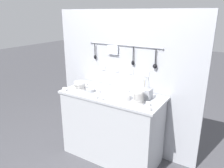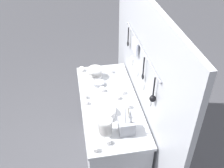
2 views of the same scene
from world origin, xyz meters
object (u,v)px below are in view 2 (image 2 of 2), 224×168
at_px(cup_back_left, 128,106).
at_px(cutlery_caddy, 126,126).
at_px(cup_by_caddy, 85,96).
at_px(cup_edge_far, 123,91).
at_px(bowl_stack_wide_centre, 105,127).
at_px(cup_front_left, 82,69).
at_px(cup_back_right, 108,141).
at_px(cup_front_right, 102,89).
at_px(steel_mixing_bowl, 99,83).
at_px(cup_beside_plates, 117,97).
at_px(cup_centre, 95,149).
at_px(plate_stack, 103,111).
at_px(cup_edge_near, 85,102).
at_px(cup_mid_row, 111,71).
at_px(bowl_stack_back_corner, 95,73).

bearing_deg(cup_back_left, cutlery_caddy, -15.97).
bearing_deg(cup_by_caddy, cup_edge_far, 91.21).
bearing_deg(bowl_stack_wide_centre, cup_back_left, 137.06).
xyz_separation_m(cutlery_caddy, cup_front_left, (-1.03, -0.31, -0.04)).
relative_size(cup_back_right, cup_front_right, 1.00).
height_order(steel_mixing_bowl, cup_edge_far, cup_edge_far).
relative_size(steel_mixing_bowl, cup_front_right, 2.44).
xyz_separation_m(bowl_stack_wide_centre, cup_by_caddy, (-0.52, -0.13, -0.06)).
bearing_deg(cup_front_right, cup_beside_plates, 42.90).
bearing_deg(cutlery_caddy, cup_beside_plates, 178.81).
bearing_deg(cup_centre, cup_front_right, 167.76).
relative_size(cup_back_left, cup_centre, 1.00).
bearing_deg(plate_stack, cup_edge_near, -138.90).
xyz_separation_m(cup_edge_near, cup_edge_far, (-0.10, 0.40, 0.00)).
bearing_deg(cup_by_caddy, bowl_stack_wide_centre, 14.60).
height_order(cutlery_caddy, cup_edge_far, cutlery_caddy).
bearing_deg(cup_front_right, cup_back_right, -4.32).
relative_size(cutlery_caddy, cup_back_right, 5.64).
distance_m(cup_edge_near, cup_centre, 0.60).
height_order(cup_by_caddy, cup_centre, same).
bearing_deg(cup_centre, cup_by_caddy, -178.02).
bearing_deg(cup_mid_row, cup_centre, -16.21).
bearing_deg(cup_front_left, cup_mid_row, 73.86).
distance_m(cup_front_left, cup_edge_near, 0.60).
height_order(plate_stack, cup_mid_row, plate_stack).
relative_size(plate_stack, cup_by_caddy, 4.67).
distance_m(cup_back_right, cup_front_right, 0.72).
bearing_deg(cup_edge_near, cup_by_caddy, 180.00).
bearing_deg(plate_stack, cup_beside_plates, 139.52).
height_order(bowl_stack_back_corner, cup_back_left, bowl_stack_back_corner).
relative_size(bowl_stack_wide_centre, cup_front_left, 3.25).
bearing_deg(steel_mixing_bowl, cup_front_right, 8.30).
xyz_separation_m(cup_front_left, cup_centre, (1.20, 0.01, 0.00)).
distance_m(cup_edge_near, cup_edge_far, 0.41).
distance_m(plate_stack, cutlery_caddy, 0.30).
bearing_deg(cup_beside_plates, cup_back_left, 25.79).
distance_m(steel_mixing_bowl, cup_front_right, 0.12).
xyz_separation_m(cup_front_right, cup_back_left, (0.31, 0.21, 0.00)).
bearing_deg(bowl_stack_back_corner, plate_stack, 0.12).
xyz_separation_m(bowl_stack_back_corner, cup_back_right, (0.99, -0.01, -0.03)).
bearing_deg(bowl_stack_back_corner, cup_mid_row, 105.52).
xyz_separation_m(cup_front_right, cup_edge_near, (0.18, -0.19, 0.00)).
xyz_separation_m(bowl_stack_back_corner, cutlery_caddy, (0.88, 0.17, 0.01)).
bearing_deg(cup_back_left, cup_back_right, -33.28).
height_order(cutlery_caddy, cup_edge_near, cutlery_caddy).
xyz_separation_m(bowl_stack_back_corner, cup_mid_row, (-0.05, 0.19, -0.03)).
bearing_deg(steel_mixing_bowl, cup_edge_near, -30.99).
distance_m(cup_beside_plates, cup_edge_far, 0.10).
bearing_deg(cup_front_left, plate_stack, 10.35).
height_order(cutlery_caddy, cup_by_caddy, cutlery_caddy).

